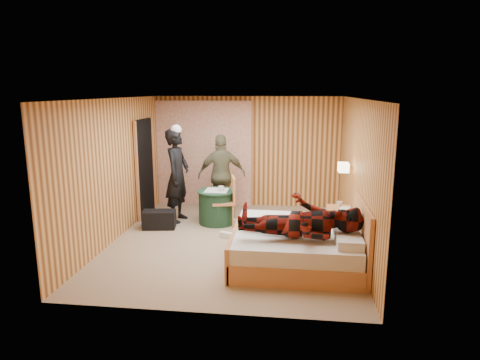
# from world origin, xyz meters

# --- Properties ---
(floor) EXTENTS (4.20, 5.00, 0.01)m
(floor) POSITION_xyz_m (0.00, 0.00, 0.00)
(floor) COLOR #9E8568
(floor) RESTS_ON ground
(ceiling) EXTENTS (4.20, 5.00, 0.01)m
(ceiling) POSITION_xyz_m (0.00, 0.00, 2.50)
(ceiling) COLOR white
(ceiling) RESTS_ON wall_back
(wall_back) EXTENTS (4.20, 0.02, 2.50)m
(wall_back) POSITION_xyz_m (0.00, 2.50, 1.25)
(wall_back) COLOR #F3AF5D
(wall_back) RESTS_ON floor
(wall_left) EXTENTS (0.02, 5.00, 2.50)m
(wall_left) POSITION_xyz_m (-2.10, 0.00, 1.25)
(wall_left) COLOR #F3AF5D
(wall_left) RESTS_ON floor
(wall_right) EXTENTS (0.02, 5.00, 2.50)m
(wall_right) POSITION_xyz_m (2.10, 0.00, 1.25)
(wall_right) COLOR #F3AF5D
(wall_right) RESTS_ON floor
(curtain) EXTENTS (2.20, 0.08, 2.40)m
(curtain) POSITION_xyz_m (-1.00, 2.43, 1.20)
(curtain) COLOR silver
(curtain) RESTS_ON floor
(doorway) EXTENTS (0.06, 0.90, 2.05)m
(doorway) POSITION_xyz_m (-2.06, 1.40, 1.02)
(doorway) COLOR black
(doorway) RESTS_ON floor
(wall_lamp) EXTENTS (0.26, 0.24, 0.16)m
(wall_lamp) POSITION_xyz_m (1.92, 0.45, 1.30)
(wall_lamp) COLOR gold
(wall_lamp) RESTS_ON wall_right
(bed) EXTENTS (1.95, 1.50, 1.03)m
(bed) POSITION_xyz_m (1.13, -0.98, 0.30)
(bed) COLOR #E18E5C
(bed) RESTS_ON floor
(nightstand) EXTENTS (0.44, 0.60, 0.58)m
(nightstand) POSITION_xyz_m (1.88, 0.32, 0.30)
(nightstand) COLOR #E18E5C
(nightstand) RESTS_ON floor
(round_table) EXTENTS (0.77, 0.77, 0.68)m
(round_table) POSITION_xyz_m (-0.46, 1.02, 0.34)
(round_table) COLOR #1C3C2A
(round_table) RESTS_ON floor
(chair_far) EXTENTS (0.43, 0.43, 0.93)m
(chair_far) POSITION_xyz_m (-0.46, 1.64, 0.54)
(chair_far) COLOR #E18E5C
(chair_far) RESTS_ON floor
(chair_near) EXTENTS (0.53, 0.53, 0.98)m
(chair_near) POSITION_xyz_m (-0.22, 0.93, 0.57)
(chair_near) COLOR #E18E5C
(chair_near) RESTS_ON floor
(duffel_bag) EXTENTS (0.66, 0.42, 0.35)m
(duffel_bag) POSITION_xyz_m (-1.51, 0.56, 0.18)
(duffel_bag) COLOR black
(duffel_bag) RESTS_ON floor
(sneaker_left) EXTENTS (0.28, 0.17, 0.11)m
(sneaker_left) POSITION_xyz_m (-0.18, 0.97, 0.06)
(sneaker_left) COLOR silver
(sneaker_left) RESTS_ON floor
(sneaker_right) EXTENTS (0.26, 0.18, 0.11)m
(sneaker_right) POSITION_xyz_m (-0.13, 0.16, 0.05)
(sneaker_right) COLOR silver
(sneaker_right) RESTS_ON floor
(woman_standing) EXTENTS (0.54, 0.74, 1.89)m
(woman_standing) POSITION_xyz_m (-1.27, 1.10, 0.94)
(woman_standing) COLOR black
(woman_standing) RESTS_ON floor
(man_at_table) EXTENTS (1.08, 0.67, 1.72)m
(man_at_table) POSITION_xyz_m (-0.46, 1.67, 0.86)
(man_at_table) COLOR brown
(man_at_table) RESTS_ON floor
(man_on_bed) EXTENTS (0.86, 0.67, 1.77)m
(man_on_bed) POSITION_xyz_m (1.15, -1.20, 0.94)
(man_on_bed) COLOR #631109
(man_on_bed) RESTS_ON bed
(book_lower) EXTENTS (0.20, 0.25, 0.02)m
(book_lower) POSITION_xyz_m (1.88, 0.27, 0.59)
(book_lower) COLOR silver
(book_lower) RESTS_ON nightstand
(book_upper) EXTENTS (0.24, 0.27, 0.02)m
(book_upper) POSITION_xyz_m (1.88, 0.27, 0.61)
(book_upper) COLOR silver
(book_upper) RESTS_ON nightstand
(cup_nightstand) EXTENTS (0.12, 0.12, 0.09)m
(cup_nightstand) POSITION_xyz_m (1.88, 0.45, 0.63)
(cup_nightstand) COLOR silver
(cup_nightstand) RESTS_ON nightstand
(cup_table) EXTENTS (0.16, 0.16, 0.10)m
(cup_table) POSITION_xyz_m (-0.36, 0.97, 0.73)
(cup_table) COLOR silver
(cup_table) RESTS_ON round_table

